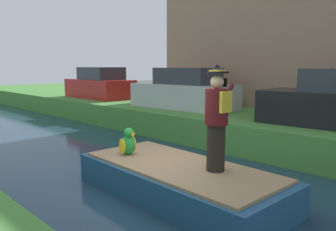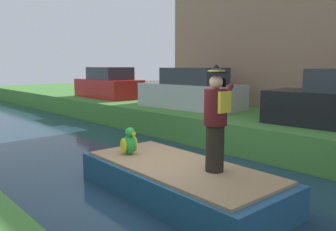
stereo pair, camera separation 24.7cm
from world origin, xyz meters
name	(u,v)px [view 2 (the right image)]	position (x,y,z in m)	size (l,w,h in m)	color
ground_plane	(164,195)	(0.00, 0.00, 0.00)	(80.00, 80.00, 0.00)	#4C4742
canal_water	(164,192)	(0.00, 0.00, 0.05)	(6.13, 48.00, 0.10)	#1E384C
grass_bank_far	(336,124)	(8.25, 0.00, 0.48)	(10.37, 48.00, 0.96)	#478438
boat	(178,180)	(0.00, -0.41, 0.40)	(1.95, 4.26, 0.61)	#23517A
person_pirate	(216,119)	(0.20, -1.12, 1.64)	(0.61, 0.42, 1.85)	black
parrot_plush	(129,143)	(-0.24, 0.82, 0.95)	(0.36, 0.35, 0.57)	green
parked_car_silver	(191,91)	(4.89, 3.97, 1.59)	(1.99, 4.12, 1.50)	#B7B7BC
parked_car_red	(108,85)	(4.89, 9.68, 1.59)	(1.84, 4.06, 1.50)	red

